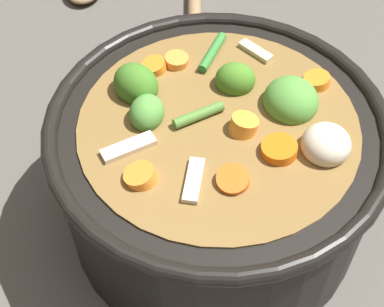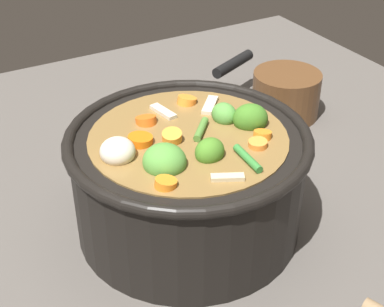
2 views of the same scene
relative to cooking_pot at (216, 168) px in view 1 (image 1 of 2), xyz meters
name	(u,v)px [view 1 (image 1 of 2)]	position (x,y,z in m)	size (l,w,h in m)	color
ground_plane	(214,213)	(0.00, 0.00, -0.07)	(1.10, 1.10, 0.00)	#514C47
cooking_pot	(216,168)	(0.00, 0.00, 0.00)	(0.28, 0.28, 0.15)	black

